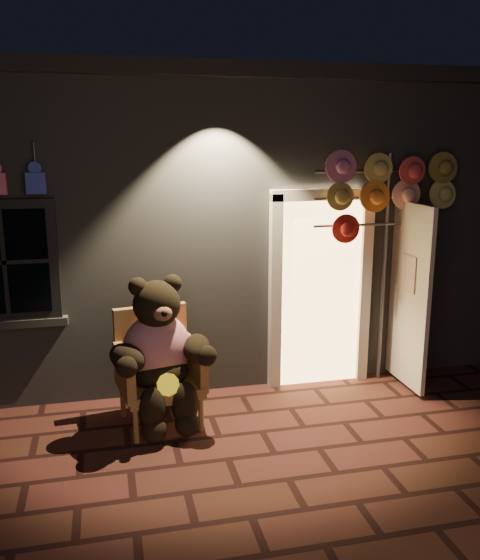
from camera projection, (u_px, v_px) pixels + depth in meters
name	position (u px, v px, depth m)	size (l,w,h in m)	color
ground	(228.00, 459.00, 5.13)	(60.00, 60.00, 0.00)	#50221E
shop_building	(171.00, 209.00, 8.51)	(7.30, 5.95, 3.51)	slate
wicker_armchair	(157.00, 367.00, 5.74)	(0.86, 0.80, 1.11)	#AB7142
teddy_bear	(160.00, 353.00, 5.57)	(1.04, 0.88, 1.44)	red
hat_rack	(387.00, 192.00, 6.28)	(1.58, 0.22, 2.58)	#59595E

